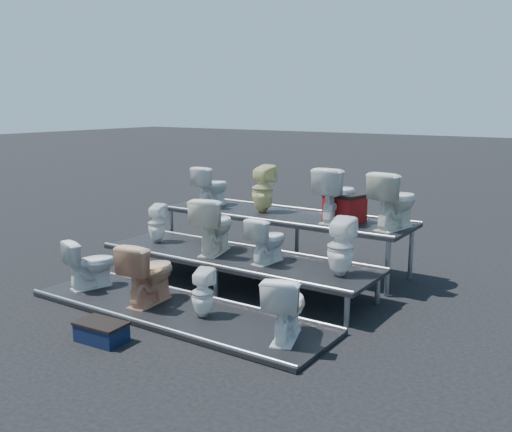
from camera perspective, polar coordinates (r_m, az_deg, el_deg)
The scene contains 18 objects.
ground at distance 8.38m, azimuth -2.01°, elevation -7.08°, with size 80.00×80.00×0.00m, color black.
tier_front at distance 7.42m, azimuth -7.97°, elevation -9.44°, with size 4.20×1.20×0.06m, color black.
tier_mid at distance 8.31m, azimuth -2.02°, elevation -5.58°, with size 4.20×1.20×0.46m, color black.
tier_back at distance 9.31m, azimuth 2.65°, elevation -2.46°, with size 4.20×1.20×0.86m, color black.
toilet_0 at distance 8.40m, azimuth -16.22°, elevation -4.57°, with size 0.39×0.69×0.70m, color white.
toilet_1 at distance 7.58m, azimuth -10.68°, elevation -5.55°, with size 0.46×0.81×0.82m, color tan.
toilet_2 at distance 7.04m, azimuth -5.36°, elevation -7.67°, with size 0.27×0.28×0.60m, color white.
toilet_3 at distance 6.38m, azimuth 2.99°, elevation -8.99°, with size 0.42×0.74×0.75m, color white.
toilet_4 at distance 9.14m, azimuth -9.89°, elevation -0.73°, with size 0.27×0.28×0.61m, color white.
toilet_5 at distance 8.38m, azimuth -4.24°, elevation -0.88°, with size 0.47×0.82×0.84m, color white.
toilet_6 at distance 7.87m, azimuth 1.16°, elevation -2.39°, with size 0.36×0.63×0.64m, color white.
toilet_7 at distance 7.34m, azimuth 8.47°, elevation -3.06°, with size 0.34×0.35×0.76m, color white.
toilet_8 at distance 9.97m, azimuth -4.46°, elevation 3.00°, with size 0.39×0.69×0.70m, color white.
toilet_9 at distance 9.35m, azimuth 0.67°, elevation 2.74°, with size 0.35×0.36×0.78m, color beige.
toilet_10 at distance 8.70m, azimuth 8.07°, elevation 2.17°, with size 0.47×0.82×0.84m, color white.
toilet_11 at distance 8.35m, azimuth 13.69°, elevation 1.55°, with size 0.46×0.81×0.83m, color white.
red_crate at distance 8.74m, azimuth 8.83°, elevation 0.67°, with size 0.53×0.43×0.38m, color maroon.
step_stool at distance 6.76m, azimuth -15.19°, elevation -11.23°, with size 0.55×0.33×0.20m, color black.
Camera 1 is at (4.66, -6.45, 2.65)m, focal length 40.00 mm.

